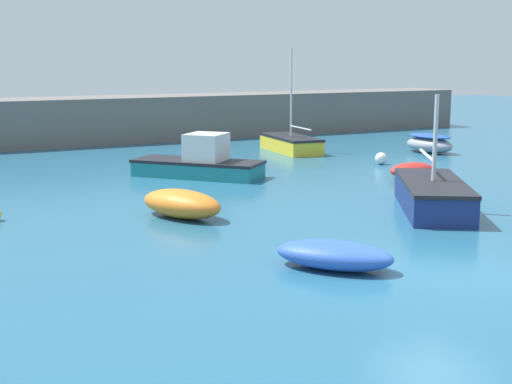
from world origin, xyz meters
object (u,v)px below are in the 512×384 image
Objects in this scene: sailboat_tall_mast at (291,143)px; dinghy_near_pier at (412,170)px; open_tender_yellow at (334,255)px; sailboat_short_mast at (433,195)px; rowboat_with_red_cover at (429,143)px; mooring_buoy_white at (381,158)px; motorboat_grey_hull at (200,163)px; rowboat_white_midwater at (182,204)px.

dinghy_near_pier is (0.23, -9.37, -0.12)m from sailboat_tall_mast.
sailboat_short_mast is at bearing 81.18° from open_tender_yellow.
rowboat_with_red_cover is 5.37× the size of mooring_buoy_white.
motorboat_grey_hull is 1.78× the size of open_tender_yellow.
rowboat_white_midwater is (-16.85, -8.29, -0.07)m from rowboat_with_red_cover.
rowboat_with_red_cover reaches higher than rowboat_white_midwater.
rowboat_white_midwater is at bearing -167.22° from dinghy_near_pier.
open_tender_yellow is at bearing 165.30° from rowboat_white_midwater.
mooring_buoy_white is (12.15, 6.13, -0.15)m from rowboat_white_midwater.
motorboat_grey_hull is 13.47m from rowboat_with_red_cover.
rowboat_with_red_cover reaches higher than open_tender_yellow.
sailboat_tall_mast is 7.09m from rowboat_with_red_cover.
mooring_buoy_white is at bearing -135.76° from motorboat_grey_hull.
sailboat_short_mast is (-3.36, -14.71, 0.07)m from sailboat_tall_mast.
sailboat_tall_mast is at bearing -160.51° from sailboat_short_mast.
mooring_buoy_white is at bearing -87.52° from rowboat_white_midwater.
rowboat_white_midwater is (-1.12, 6.63, 0.10)m from open_tender_yellow.
sailboat_short_mast is 7.92m from rowboat_white_midwater.
sailboat_short_mast is 14.49m from rowboat_with_red_cover.
sailboat_short_mast is at bearing -118.03° from mooring_buoy_white.
motorboat_grey_hull is at bearing 176.12° from mooring_buoy_white.
rowboat_with_red_cover is 5.18m from mooring_buoy_white.
motorboat_grey_hull reaches higher than mooring_buoy_white.
motorboat_grey_hull is 0.97× the size of sailboat_short_mast.
sailboat_tall_mast is 20.97m from open_tender_yellow.
rowboat_with_red_cover is 21.68m from open_tender_yellow.
mooring_buoy_white is (4.72, 8.86, -0.22)m from sailboat_short_mast.
motorboat_grey_hull is at bearing -124.88° from sailboat_short_mast.
sailboat_short_mast is at bearing 173.28° from sailboat_tall_mast.
dinghy_near_pier is 0.70× the size of open_tender_yellow.
rowboat_white_midwater reaches higher than dinghy_near_pier.
open_tender_yellow is 5.34× the size of mooring_buoy_white.
dinghy_near_pier is (-5.83, -5.68, -0.18)m from rowboat_with_red_cover.
sailboat_tall_mast is at bearing -96.18° from motorboat_grey_hull.
sailboat_tall_mast is at bearing -66.30° from rowboat_white_midwater.
sailboat_tall_mast reaches higher than rowboat_white_midwater.
rowboat_with_red_cover is 18.78m from rowboat_white_midwater.
open_tender_yellow is at bearing -130.84° from mooring_buoy_white.
rowboat_with_red_cover is 8.14m from dinghy_near_pier.
sailboat_short_mast reaches higher than mooring_buoy_white.
rowboat_white_midwater is at bearing -153.24° from mooring_buoy_white.
dinghy_near_pier is at bearing -54.45° from rowboat_with_red_cover.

